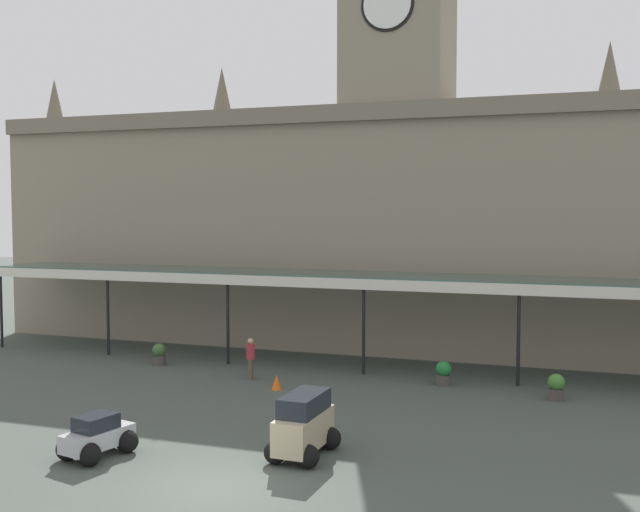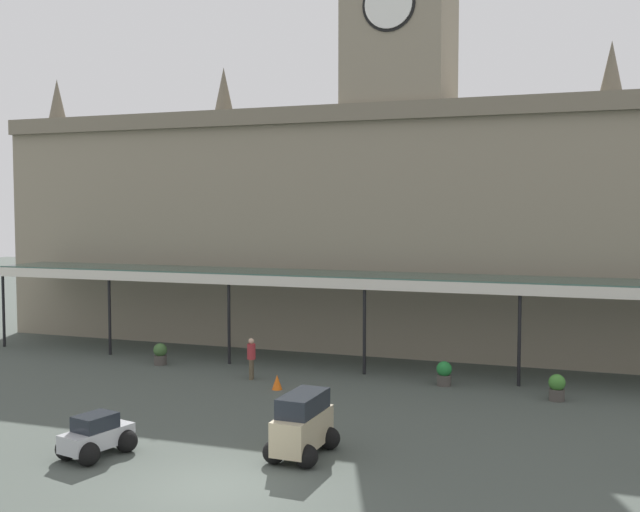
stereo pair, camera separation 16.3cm
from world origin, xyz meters
name	(u,v)px [view 1 (the left image)]	position (x,y,z in m)	size (l,w,h in m)	color
ground_plane	(215,488)	(0.00, 0.00, 0.00)	(140.00, 140.00, 0.00)	#454C46
station_building	(398,214)	(0.00, 19.70, 6.64)	(42.44, 5.59, 19.85)	gray
entrance_canopy	(372,278)	(0.00, 14.79, 3.92)	(37.72, 3.26, 4.07)	#38564C
car_silver_sedan	(98,439)	(-4.18, 1.07, 0.50)	(1.81, 2.20, 1.19)	#B2B5BA
car_beige_van	(304,428)	(1.25, 2.98, 0.81)	(1.66, 2.44, 1.77)	tan
pedestrian_near_entrance	(251,357)	(-4.07, 11.11, 0.91)	(0.34, 0.38, 1.67)	brown
traffic_cone	(277,382)	(-2.41, 9.85, 0.28)	(0.40, 0.40, 0.57)	orange
planter_by_canopy	(443,373)	(3.51, 12.61, 0.49)	(0.60, 0.60, 0.96)	#47423D
planter_forecourt_centre	(159,354)	(-9.05, 12.32, 0.49)	(0.60, 0.60, 0.96)	#47423D
planter_near_kerb	(556,387)	(7.74, 11.69, 0.49)	(0.60, 0.60, 0.96)	#47423D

